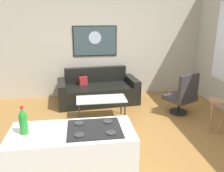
{
  "coord_description": "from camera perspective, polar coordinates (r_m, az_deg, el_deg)",
  "views": [
    {
      "loc": [
        -0.64,
        -3.68,
        2.12
      ],
      "look_at": [
        0.03,
        0.9,
        0.7
      ],
      "focal_mm": 37.59,
      "sensor_mm": 36.0,
      "label": 1
    }
  ],
  "objects": [
    {
      "name": "ground",
      "position": [
        4.31,
        1.4,
        -12.76
      ],
      "size": [
        6.4,
        6.4,
        0.04
      ],
      "primitive_type": "cube",
      "color": "olive"
    },
    {
      "name": "couch",
      "position": [
        5.85,
        -3.46,
        -1.28
      ],
      "size": [
        2.0,
        1.05,
        0.83
      ],
      "color": "black",
      "rests_on": "ground"
    },
    {
      "name": "back_wall",
      "position": [
        6.18,
        -2.3,
        10.36
      ],
      "size": [
        6.4,
        0.05,
        2.8
      ],
      "primitive_type": "cube",
      "color": "#B5AD99",
      "rests_on": "ground"
    },
    {
      "name": "wall_painting",
      "position": [
        6.11,
        -4.16,
        10.87
      ],
      "size": [
        1.12,
        0.03,
        0.77
      ],
      "color": "black"
    },
    {
      "name": "coffee_table",
      "position": [
        4.85,
        -2.62,
        -3.53
      ],
      "size": [
        1.02,
        0.5,
        0.46
      ],
      "color": "silver",
      "rests_on": "ground"
    },
    {
      "name": "armchair",
      "position": [
        5.31,
        16.83,
        -2.18
      ],
      "size": [
        0.74,
        0.73,
        0.93
      ],
      "color": "black",
      "rests_on": "ground"
    },
    {
      "name": "bar_stool",
      "position": [
        4.68,
        24.13,
        -4.84
      ],
      "size": [
        0.36,
        0.35,
        0.65
      ],
      "color": "#996A44",
      "rests_on": "ground"
    },
    {
      "name": "kitchen_counter",
      "position": [
        2.91,
        -9.24,
        -18.39
      ],
      "size": [
        1.39,
        0.63,
        0.91
      ],
      "color": "white",
      "rests_on": "ground"
    },
    {
      "name": "soda_bottle",
      "position": [
        2.7,
        -20.78,
        -8.03
      ],
      "size": [
        0.09,
        0.09,
        0.32
      ],
      "color": "#228B28",
      "rests_on": "kitchen_counter"
    }
  ]
}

